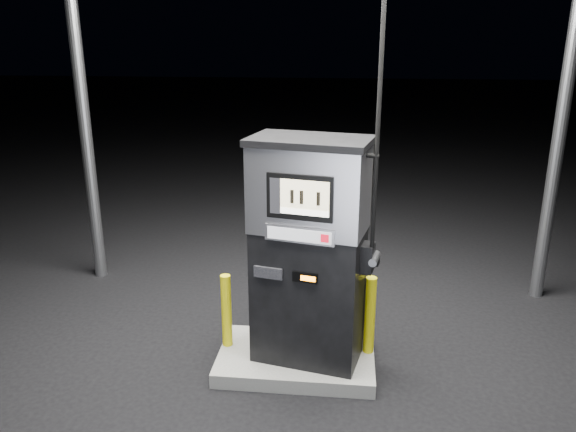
# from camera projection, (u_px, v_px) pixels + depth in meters

# --- Properties ---
(ground) EXTENTS (80.00, 80.00, 0.00)m
(ground) POSITION_uv_depth(u_px,v_px,m) (296.00, 365.00, 5.85)
(ground) COLOR black
(ground) RESTS_ON ground
(pump_island) EXTENTS (1.60, 1.00, 0.15)m
(pump_island) POSITION_uv_depth(u_px,v_px,m) (296.00, 359.00, 5.83)
(pump_island) COLOR slate
(pump_island) RESTS_ON ground
(fuel_dispenser) EXTENTS (1.30, 0.88, 4.66)m
(fuel_dispenser) POSITION_uv_depth(u_px,v_px,m) (309.00, 250.00, 5.41)
(fuel_dispenser) COLOR black
(fuel_dispenser) RESTS_ON pump_island
(bollard_left) EXTENTS (0.14, 0.14, 0.80)m
(bollard_left) POSITION_uv_depth(u_px,v_px,m) (227.00, 311.00, 5.84)
(bollard_left) COLOR yellow
(bollard_left) RESTS_ON pump_island
(bollard_right) EXTENTS (0.13, 0.13, 0.83)m
(bollard_right) POSITION_uv_depth(u_px,v_px,m) (370.00, 315.00, 5.71)
(bollard_right) COLOR yellow
(bollard_right) RESTS_ON pump_island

